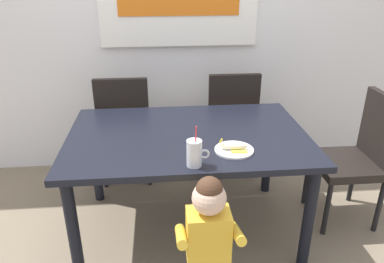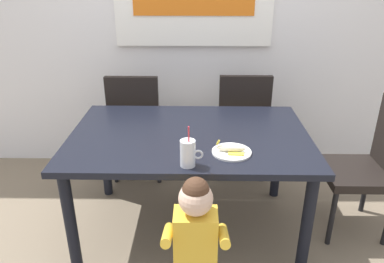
{
  "view_description": "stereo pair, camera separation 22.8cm",
  "coord_description": "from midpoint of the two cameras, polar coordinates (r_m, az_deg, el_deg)",
  "views": [
    {
      "loc": [
        -0.18,
        -2.18,
        1.75
      ],
      "look_at": [
        0.02,
        -0.1,
        0.81
      ],
      "focal_mm": 34.66,
      "sensor_mm": 36.0,
      "label": 1
    },
    {
      "loc": [
        0.05,
        -2.19,
        1.75
      ],
      "look_at": [
        0.02,
        -0.1,
        0.81
      ],
      "focal_mm": 34.66,
      "sensor_mm": 36.0,
      "label": 2
    }
  ],
  "objects": [
    {
      "name": "ground_plane",
      "position": [
        2.8,
        -2.99,
        -14.56
      ],
      "size": [
        24.0,
        24.0,
        0.0
      ],
      "primitive_type": "plane",
      "color": "#7A6B56"
    },
    {
      "name": "back_wall",
      "position": [
        3.29,
        -4.46,
        18.88
      ],
      "size": [
        6.4,
        0.17,
        2.9
      ],
      "color": "silver",
      "rests_on": "ground"
    },
    {
      "name": "dining_table",
      "position": [
        2.44,
        -3.32,
        -2.26
      ],
      "size": [
        1.55,
        1.03,
        0.75
      ],
      "color": "black",
      "rests_on": "ground"
    },
    {
      "name": "dining_chair_left",
      "position": [
        3.17,
        -12.35,
        1.2
      ],
      "size": [
        0.44,
        0.45,
        0.96
      ],
      "rotation": [
        0.0,
        0.0,
        3.14
      ],
      "color": "black",
      "rests_on": "ground"
    },
    {
      "name": "dining_chair_right",
      "position": [
        3.22,
        3.92,
        2.08
      ],
      "size": [
        0.44,
        0.45,
        0.96
      ],
      "rotation": [
        0.0,
        0.0,
        3.14
      ],
      "color": "black",
      "rests_on": "ground"
    },
    {
      "name": "dining_chair_far",
      "position": [
        2.83,
        22.37,
        -3.02
      ],
      "size": [
        0.44,
        0.44,
        0.96
      ],
      "rotation": [
        0.0,
        0.0,
        -1.57
      ],
      "color": "black",
      "rests_on": "ground"
    },
    {
      "name": "toddler_standing",
      "position": [
        1.93,
        -0.96,
        -15.22
      ],
      "size": [
        0.33,
        0.24,
        0.84
      ],
      "color": "#3F4760",
      "rests_on": "ground"
    },
    {
      "name": "milk_cup",
      "position": [
        1.99,
        -2.95,
        -3.66
      ],
      "size": [
        0.13,
        0.08,
        0.25
      ],
      "color": "silver",
      "rests_on": "dining_table"
    },
    {
      "name": "snack_plate",
      "position": [
        2.18,
        3.52,
        -2.92
      ],
      "size": [
        0.23,
        0.23,
        0.01
      ],
      "primitive_type": "cylinder",
      "color": "white",
      "rests_on": "dining_table"
    },
    {
      "name": "peeled_banana",
      "position": [
        2.16,
        3.48,
        -2.38
      ],
      "size": [
        0.17,
        0.12,
        0.07
      ],
      "rotation": [
        0.0,
        0.0,
        -0.11
      ],
      "color": "#F4EAC6",
      "rests_on": "snack_plate"
    }
  ]
}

